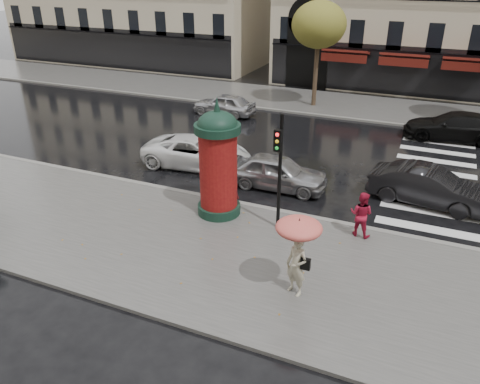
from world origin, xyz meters
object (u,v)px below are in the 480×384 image
at_px(car_far_silver, 224,104).
at_px(woman_umbrella, 298,245).
at_px(woman_red, 361,214).
at_px(man_burgundy, 226,192).
at_px(car_white, 197,152).
at_px(car_darkgrey, 429,187).
at_px(traffic_light, 279,162).
at_px(morris_column, 218,160).
at_px(car_black, 454,126).
at_px(car_silver, 277,172).

bearing_deg(car_far_silver, woman_umbrella, 33.71).
bearing_deg(car_far_silver, woman_red, 44.67).
relative_size(woman_umbrella, man_burgundy, 1.32).
height_order(man_burgundy, car_white, man_burgundy).
relative_size(woman_umbrella, woman_red, 1.51).
bearing_deg(woman_red, car_darkgrey, -109.03).
bearing_deg(traffic_light, man_burgundy, 173.74).
bearing_deg(car_white, morris_column, -148.23).
bearing_deg(morris_column, car_black, 57.89).
height_order(traffic_light, car_black, traffic_light).
xyz_separation_m(traffic_light, car_silver, (-1.18, 3.41, -1.92)).
bearing_deg(morris_column, car_far_silver, 114.13).
bearing_deg(man_burgundy, traffic_light, 153.87).
xyz_separation_m(woman_red, car_darkgrey, (1.97, 3.66, -0.19)).
bearing_deg(car_white, car_silver, -105.82).
bearing_deg(car_far_silver, car_black, 95.16).
bearing_deg(woman_red, traffic_light, 23.13).
distance_m(morris_column, car_far_silver, 13.22).
distance_m(car_darkgrey, car_black, 8.57).
xyz_separation_m(car_silver, car_black, (6.73, 9.46, 0.03)).
distance_m(woman_red, car_darkgrey, 4.16).
relative_size(car_silver, car_darkgrey, 0.94).
distance_m(man_burgundy, car_darkgrey, 7.96).
xyz_separation_m(woman_umbrella, traffic_light, (-1.69, 3.24, 0.91)).
bearing_deg(car_darkgrey, car_black, 2.29).
bearing_deg(car_far_silver, car_silver, 39.03).
xyz_separation_m(woman_umbrella, woman_red, (1.08, 3.92, -0.80)).
bearing_deg(car_far_silver, morris_column, 26.45).
xyz_separation_m(man_burgundy, car_white, (-3.33, 3.93, -0.34)).
height_order(morris_column, car_silver, morris_column).
relative_size(car_darkgrey, car_black, 0.88).
xyz_separation_m(man_burgundy, car_darkgrey, (6.81, 4.11, -0.30)).
relative_size(traffic_light, car_darkgrey, 0.92).
height_order(man_burgundy, car_silver, man_burgundy).
distance_m(morris_column, car_black, 14.99).
relative_size(car_silver, car_far_silver, 1.07).
bearing_deg(traffic_light, woman_red, 13.80).
distance_m(woman_umbrella, car_far_silver, 18.14).
bearing_deg(traffic_light, car_darkgrey, 42.44).
distance_m(car_black, car_far_silver, 13.31).
xyz_separation_m(man_burgundy, car_black, (7.61, 12.65, -0.30)).
relative_size(woman_red, car_black, 0.31).
relative_size(morris_column, car_black, 0.86).
distance_m(car_darkgrey, car_far_silver, 14.77).
xyz_separation_m(woman_umbrella, man_burgundy, (-3.75, 3.47, -0.68)).
distance_m(woman_umbrella, morris_column, 5.38).
height_order(woman_umbrella, woman_red, woman_umbrella).
distance_m(man_burgundy, traffic_light, 2.62).
distance_m(woman_red, car_far_silver, 15.61).
relative_size(man_burgundy, traffic_light, 0.44).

